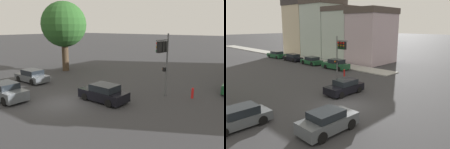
% 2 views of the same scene
% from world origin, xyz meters
% --- Properties ---
extents(ground_plane, '(300.00, 300.00, 0.00)m').
position_xyz_m(ground_plane, '(0.00, 0.00, 0.00)').
color(ground_plane, '#333335').
extents(sidewalk_strip, '(3.24, 60.00, 0.12)m').
position_xyz_m(sidewalk_strip, '(13.20, 33.32, 0.06)').
color(sidewalk_strip, '#9E9E99').
rests_on(sidewalk_strip, ground_plane).
extents(rowhouse_backdrop, '(8.23, 25.76, 12.33)m').
position_xyz_m(rowhouse_backdrop, '(18.68, 21.50, 5.60)').
color(rowhouse_backdrop, '#B29EA8').
rests_on(rowhouse_backdrop, ground_plane).
extents(traffic_signal, '(0.53, 2.04, 5.38)m').
position_xyz_m(traffic_signal, '(5.62, 6.10, 3.85)').
color(traffic_signal, '#515456').
rests_on(traffic_signal, ground_plane).
extents(crossing_car_0, '(4.13, 1.98, 1.42)m').
position_xyz_m(crossing_car_0, '(2.33, 2.37, 0.67)').
color(crossing_car_0, black).
rests_on(crossing_car_0, ground_plane).
extents(crossing_car_1, '(4.08, 1.94, 1.45)m').
position_xyz_m(crossing_car_1, '(-4.26, -2.25, 0.70)').
color(crossing_car_1, '#4C5156').
rests_on(crossing_car_1, ground_plane).
extents(crossing_car_2, '(4.12, 1.86, 1.38)m').
position_xyz_m(crossing_car_2, '(-7.93, 2.50, 0.65)').
color(crossing_car_2, '#4C5156').
rests_on(crossing_car_2, ground_plane).
extents(parked_car_0, '(1.98, 4.54, 1.55)m').
position_xyz_m(parked_car_0, '(10.43, 11.62, 0.73)').
color(parked_car_0, '#194728').
rests_on(parked_car_0, ground_plane).
extents(parked_car_1, '(2.15, 4.06, 1.34)m').
position_xyz_m(parked_car_1, '(10.40, 17.42, 0.64)').
color(parked_car_1, '#194728').
rests_on(parked_car_1, ground_plane).
extents(parked_car_2, '(1.95, 4.66, 1.36)m').
position_xyz_m(parked_car_2, '(10.29, 22.94, 0.65)').
color(parked_car_2, black).
rests_on(parked_car_2, ground_plane).
extents(parked_car_3, '(2.03, 4.51, 1.37)m').
position_xyz_m(parked_car_3, '(10.22, 28.67, 0.66)').
color(parked_car_3, '#194728').
rests_on(parked_car_3, ground_plane).
extents(fire_hydrant, '(0.22, 0.22, 0.92)m').
position_xyz_m(fire_hydrant, '(7.84, 7.47, 0.49)').
color(fire_hydrant, red).
rests_on(fire_hydrant, ground_plane).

